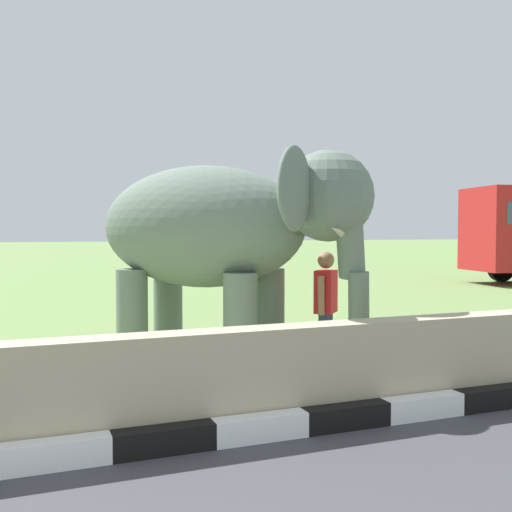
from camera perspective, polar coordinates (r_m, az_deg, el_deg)
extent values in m
cube|color=white|center=(5.37, -18.63, -17.49)|extent=(0.90, 0.20, 0.24)
cube|color=black|center=(5.48, -8.76, -16.98)|extent=(0.90, 0.20, 0.24)
cube|color=white|center=(5.74, 0.41, -16.07)|extent=(0.90, 0.20, 0.24)
cube|color=black|center=(6.11, 8.55, -14.93)|extent=(0.90, 0.20, 0.24)
cube|color=white|center=(6.59, 15.56, -13.70)|extent=(0.90, 0.20, 0.24)
cube|color=black|center=(7.15, 21.48, -12.50)|extent=(0.90, 0.20, 0.24)
cube|color=tan|center=(5.67, -8.45, -12.30)|extent=(28.00, 0.36, 1.00)
cylinder|color=slate|center=(8.52, 1.24, -5.94)|extent=(0.44, 0.44, 1.40)
cylinder|color=slate|center=(7.72, -1.50, -6.81)|extent=(0.44, 0.44, 1.40)
cylinder|color=slate|center=(9.34, -8.36, -5.23)|extent=(0.44, 0.44, 1.40)
cylinder|color=slate|center=(8.61, -11.70, -5.90)|extent=(0.44, 0.44, 1.40)
ellipsoid|color=slate|center=(8.42, -5.30, 2.80)|extent=(3.29, 3.35, 1.70)
sphere|color=slate|center=(7.65, 6.88, 5.70)|extent=(1.16, 1.16, 1.16)
ellipsoid|color=#D84C8C|center=(7.58, 8.98, 6.86)|extent=(0.71, 0.70, 0.44)
ellipsoid|color=slate|center=(8.44, 7.63, 5.73)|extent=(0.82, 0.79, 1.00)
ellipsoid|color=slate|center=(6.98, 3.70, 6.45)|extent=(0.82, 0.79, 1.00)
cylinder|color=slate|center=(7.56, 8.94, 1.56)|extent=(0.62, 0.62, 1.00)
cylinder|color=slate|center=(7.58, 9.75, -4.51)|extent=(0.40, 0.40, 0.81)
cone|color=beige|center=(7.84, 9.12, 2.32)|extent=(0.51, 0.49, 0.22)
cone|color=beige|center=(7.30, 7.89, 2.32)|extent=(0.51, 0.49, 0.22)
cylinder|color=navy|center=(8.45, 6.80, -8.03)|extent=(0.15, 0.15, 0.82)
cylinder|color=navy|center=(8.26, 6.47, -8.28)|extent=(0.15, 0.15, 0.82)
cube|color=red|center=(8.25, 6.66, -3.37)|extent=(0.45, 0.46, 0.58)
cylinder|color=#9E7251|center=(8.51, 7.08, -3.40)|extent=(0.13, 0.13, 0.52)
cylinder|color=#9E7251|center=(8.00, 6.21, -3.75)|extent=(0.15, 0.15, 0.52)
sphere|color=#9E7251|center=(8.22, 6.67, -0.39)|extent=(0.23, 0.23, 0.23)
cylinder|color=black|center=(24.82, 22.28, -1.10)|extent=(1.04, 0.48, 1.00)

